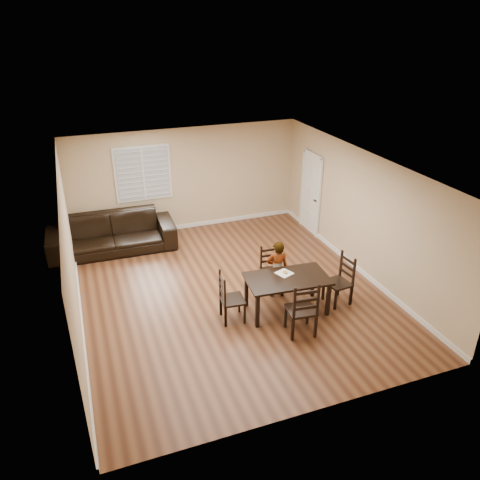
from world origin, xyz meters
The scene contains 11 objects.
ground centered at (0.00, 0.00, 0.00)m, with size 7.00×7.00×0.00m, color brown.
room centered at (0.04, 0.18, 1.81)m, with size 6.04×7.04×2.72m.
dining_table centered at (0.79, -1.01, 0.65)m, with size 1.63×1.01×0.73m.
chair_near centered at (0.86, -0.03, 0.41)m, with size 0.43×0.40×0.91m.
chair_far centered at (0.71, -1.86, 0.50)m, with size 0.55×0.52×1.10m.
chair_left centered at (-0.41, -0.92, 0.46)m, with size 0.46×0.49×1.00m.
chair_right centered at (1.99, -1.09, 0.47)m, with size 0.48×0.51×1.03m.
child centered at (0.83, -0.45, 0.61)m, with size 0.45×0.29×1.22m, color gray.
napkin centered at (0.80, -0.84, 0.74)m, with size 0.28×0.28×0.00m, color beige.
donut centered at (0.82, -0.84, 0.76)m, with size 0.10×0.10×0.04m.
sofa centered at (-2.07, 2.81, 0.44)m, with size 3.00×1.17×0.87m, color black.
Camera 1 is at (-2.69, -7.87, 5.24)m, focal length 35.00 mm.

